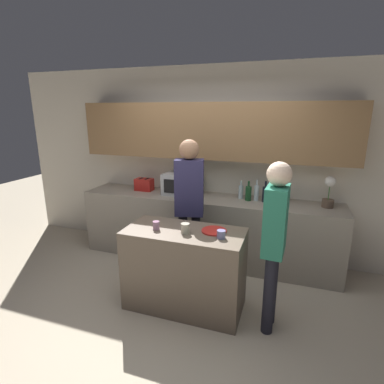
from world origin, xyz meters
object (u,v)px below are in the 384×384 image
Objects in this scene: bottle_3 at (265,194)px; person_center at (275,234)px; toaster at (144,185)px; bottle_4 at (273,197)px; bottle_0 at (241,192)px; plate_on_island at (214,231)px; bottle_1 at (248,193)px; person_left at (189,198)px; cup_0 at (156,225)px; potted_plant at (329,192)px; cup_2 at (185,228)px; bottle_2 at (256,193)px; bottle_5 at (282,194)px; microwave at (183,184)px; cup_1 at (221,234)px.

person_center is at bearing -80.52° from bottle_3.
toaster is 1.08× the size of bottle_4.
bottle_0 is 0.96× the size of plate_on_island.
bottle_1 is 0.15× the size of person_left.
plate_on_island is 0.61m from cup_0.
potted_plant is 3.81× the size of cup_2.
bottle_3 reaches higher than bottle_4.
cup_0 is at bearing 62.39° from person_left.
bottle_2 is at bearing 16.51° from bottle_1.
bottle_1 is at bearing -172.20° from bottle_5.
potted_plant is 0.56m from bottle_5.
cup_2 is 0.65m from person_left.
plate_on_island is (-0.07, -1.16, -0.13)m from bottle_0.
bottle_3 is (1.78, -0.02, 0.02)m from toaster.
potted_plant is at bearing 0.05° from microwave.
person_center is at bearing -42.29° from microwave.
potted_plant is at bearing -20.71° from person_center.
bottle_1 is 2.98× the size of cup_0.
toaster is 0.15× the size of person_left.
bottle_5 is (0.21, 0.05, 0.01)m from bottle_3.
bottle_1 is 0.95× the size of bottle_3.
bottle_5 reaches higher than plate_on_island.
toaster is 0.16× the size of person_center.
bottle_3 is 1.16× the size of bottle_4.
bottle_0 is 0.54m from bottle_5.
bottle_1 reaches higher than cup_1.
toaster is 2.35m from person_center.
cup_1 is (-1.06, -1.26, -0.20)m from potted_plant.
microwave is 0.72m from person_left.
bottle_0 reaches higher than bottle_4.
bottle_3 is 1.25m from person_center.
bottle_1 is at bearing -1.31° from microwave.
bottle_4 reaches higher than cup_1.
person_left is at bearing 63.08° from person_center.
bottle_4 is at bearing -23.60° from bottle_3.
plate_on_island is 2.93× the size of cup_0.
cup_0 is at bearing -132.75° from bottle_5.
toaster is 0.91× the size of bottle_2.
bottle_0 reaches higher than cup_1.
microwave is 1.85m from person_center.
plate_on_island is at bearing -55.66° from microwave.
toaster is at bearing 61.19° from person_center.
microwave is 2.17× the size of bottle_4.
bottle_1 is 1.02× the size of plate_on_island.
bottle_5 is 1.25m from person_left.
bottle_2 reaches higher than cup_1.
potted_plant is 0.24× the size of person_center.
toaster is at bearing 122.20° from cup_0.
bottle_5 is (1.99, 0.04, 0.03)m from toaster.
person_left is (-1.05, -0.68, 0.02)m from bottle_5.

